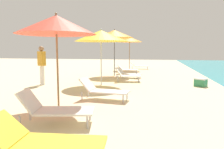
% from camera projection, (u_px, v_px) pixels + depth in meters
% --- Properties ---
extents(lounger_second_shoreside, '(1.65, 0.83, 0.67)m').
position_uv_depth(lounger_second_shoreside, '(43.00, 140.00, 2.78)').
color(lounger_second_shoreside, yellow).
rests_on(lounger_second_shoreside, ground).
extents(umbrella_third, '(2.05, 2.05, 2.50)m').
position_uv_depth(umbrella_third, '(56.00, 25.00, 5.34)').
color(umbrella_third, olive).
rests_on(umbrella_third, ground).
extents(lounger_third_shoreside, '(1.58, 0.72, 0.68)m').
position_uv_depth(lounger_third_shoreside, '(103.00, 89.00, 6.59)').
color(lounger_third_shoreside, white).
rests_on(lounger_third_shoreside, ground).
extents(lounger_third_inland, '(1.59, 0.96, 0.73)m').
position_uv_depth(lounger_third_inland, '(55.00, 108.00, 4.36)').
color(lounger_third_inland, white).
rests_on(lounger_third_inland, ground).
extents(umbrella_fourth, '(2.34, 2.34, 2.51)m').
position_uv_depth(umbrella_fourth, '(101.00, 36.00, 9.26)').
color(umbrella_fourth, silver).
rests_on(umbrella_fourth, ground).
extents(lounger_fourth_shoreside, '(1.31, 0.80, 0.64)m').
position_uv_depth(lounger_fourth_shoreside, '(128.00, 75.00, 10.50)').
color(lounger_fourth_shoreside, white).
rests_on(lounger_fourth_shoreside, ground).
extents(umbrella_fifth, '(2.32, 2.32, 2.88)m').
position_uv_depth(umbrella_fifth, '(114.00, 34.00, 12.82)').
color(umbrella_fifth, '#4C4C51').
rests_on(umbrella_fifth, ground).
extents(lounger_fifth_shoreside, '(1.50, 0.91, 0.63)m').
position_uv_depth(lounger_fifth_shoreside, '(127.00, 69.00, 14.04)').
color(lounger_fifth_shoreside, white).
rests_on(lounger_fifth_shoreside, ground).
extents(lounger_fifth_inland, '(1.54, 0.91, 0.58)m').
position_uv_depth(lounger_fifth_inland, '(128.00, 73.00, 11.97)').
color(lounger_fifth_inland, white).
rests_on(lounger_fifth_inland, ground).
extents(umbrella_farthest, '(2.01, 2.01, 2.71)m').
position_uv_depth(umbrella_farthest, '(130.00, 40.00, 16.75)').
color(umbrella_farthest, olive).
rests_on(umbrella_farthest, ground).
extents(lounger_farthest_shoreside, '(1.59, 0.69, 0.58)m').
position_uv_depth(lounger_farthest_shoreside, '(139.00, 66.00, 17.86)').
color(lounger_farthest_shoreside, white).
rests_on(lounger_farthest_shoreside, ground).
extents(person_walking_far, '(0.42, 0.37, 1.75)m').
position_uv_depth(person_walking_far, '(42.00, 61.00, 9.45)').
color(person_walking_far, silver).
rests_on(person_walking_far, ground).
extents(cooler_box, '(0.58, 0.55, 0.36)m').
position_uv_depth(cooler_box, '(201.00, 82.00, 9.04)').
color(cooler_box, '#338C59').
rests_on(cooler_box, ground).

